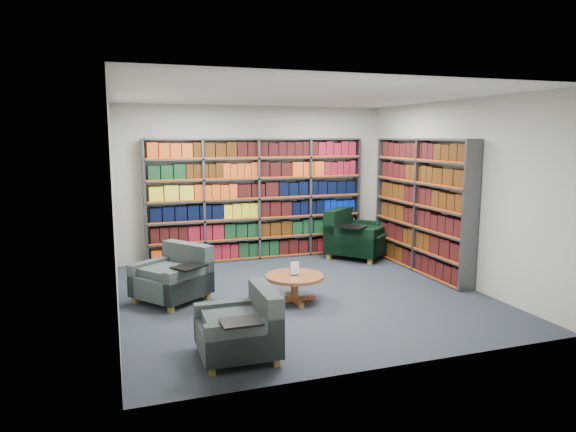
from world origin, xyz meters
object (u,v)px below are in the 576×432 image
object	(u,v)px
chair_green_right	(354,238)
coffee_table	(295,281)
chair_teal_left	(176,278)
chair_teal_front	(245,330)

from	to	relation	value
chair_green_right	coffee_table	bearing A→B (deg)	-131.88
chair_teal_left	chair_teal_front	bearing A→B (deg)	-78.18
chair_green_right	chair_teal_front	world-z (taller)	chair_green_right
chair_teal_left	coffee_table	size ratio (longest dim) A/B	1.47
chair_green_right	chair_teal_front	size ratio (longest dim) A/B	1.52
chair_teal_left	chair_teal_front	xyz separation A→B (m)	(0.45, -2.13, -0.02)
chair_teal_front	coffee_table	size ratio (longest dim) A/B	1.14
coffee_table	chair_teal_left	bearing A→B (deg)	157.52
chair_green_right	coffee_table	xyz separation A→B (m)	(-1.95, -2.17, -0.06)
chair_green_right	coffee_table	distance (m)	2.91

